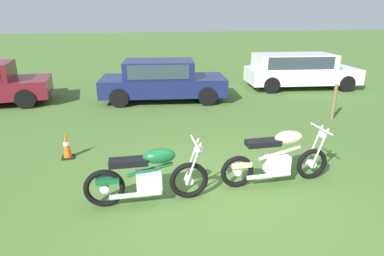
# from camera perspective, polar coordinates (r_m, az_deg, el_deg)

# --- Properties ---
(ground_plane) EXTENTS (120.00, 120.00, 0.00)m
(ground_plane) POSITION_cam_1_polar(r_m,az_deg,el_deg) (5.59, 5.44, -11.96)
(ground_plane) COLOR #476B2D
(motorcycle_green) EXTENTS (2.00, 0.64, 1.02)m
(motorcycle_green) POSITION_cam_1_polar(r_m,az_deg,el_deg) (5.24, -7.64, -8.37)
(motorcycle_green) COLOR black
(motorcycle_green) RESTS_ON ground
(motorcycle_cream) EXTENTS (2.06, 0.64, 1.02)m
(motorcycle_cream) POSITION_cam_1_polar(r_m,az_deg,el_deg) (5.97, 14.95, -5.13)
(motorcycle_cream) COLOR black
(motorcycle_cream) RESTS_ON ground
(car_navy) EXTENTS (4.60, 2.55, 1.43)m
(car_navy) POSITION_cam_1_polar(r_m,az_deg,el_deg) (11.64, -5.41, 8.75)
(car_navy) COLOR #161E4C
(car_navy) RESTS_ON ground
(car_white) EXTENTS (4.74, 2.48, 1.43)m
(car_white) POSITION_cam_1_polar(r_m,az_deg,el_deg) (14.33, 18.17, 10.00)
(car_white) COLOR silver
(car_white) RESTS_ON ground
(traffic_cone) EXTENTS (0.25, 0.25, 0.59)m
(traffic_cone) POSITION_cam_1_polar(r_m,az_deg,el_deg) (7.36, -21.29, -2.99)
(traffic_cone) COLOR #EA590F
(traffic_cone) RESTS_ON ground
(fence_post_wooden) EXTENTS (0.10, 0.10, 1.03)m
(fence_post_wooden) POSITION_cam_1_polar(r_m,az_deg,el_deg) (10.31, 23.85, 4.21)
(fence_post_wooden) COLOR brown
(fence_post_wooden) RESTS_ON ground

